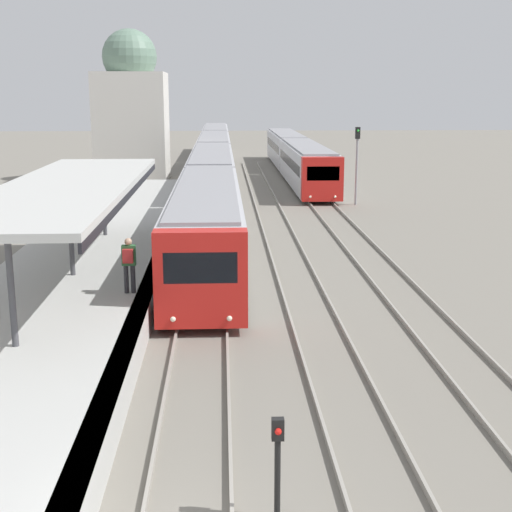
{
  "coord_description": "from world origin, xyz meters",
  "views": [
    {
      "loc": [
        0.61,
        -8.81,
        6.73
      ],
      "look_at": [
        1.67,
        13.16,
        1.66
      ],
      "focal_mm": 50.0,
      "sensor_mm": 36.0,
      "label": 1
    }
  ],
  "objects_px": {
    "train_near": "(213,161)",
    "signal_post_near": "(278,457)",
    "person_on_platform": "(129,261)",
    "train_far": "(295,155)",
    "signal_mast_far": "(357,156)"
  },
  "relations": [
    {
      "from": "signal_post_near",
      "to": "signal_mast_far",
      "type": "distance_m",
      "value": 33.38
    },
    {
      "from": "person_on_platform",
      "to": "train_far",
      "type": "height_order",
      "value": "train_far"
    },
    {
      "from": "train_far",
      "to": "signal_post_near",
      "type": "xyz_separation_m",
      "value": [
        -5.24,
        -48.61,
        -0.61
      ]
    },
    {
      "from": "train_far",
      "to": "signal_mast_far",
      "type": "height_order",
      "value": "signal_mast_far"
    },
    {
      "from": "train_far",
      "to": "train_near",
      "type": "bearing_deg",
      "value": -137.66
    },
    {
      "from": "train_near",
      "to": "train_far",
      "type": "distance_m",
      "value": 9.05
    },
    {
      "from": "signal_post_near",
      "to": "signal_mast_far",
      "type": "height_order",
      "value": "signal_mast_far"
    },
    {
      "from": "train_near",
      "to": "signal_post_near",
      "type": "height_order",
      "value": "train_near"
    },
    {
      "from": "signal_post_near",
      "to": "signal_mast_far",
      "type": "relative_size",
      "value": 0.37
    },
    {
      "from": "train_far",
      "to": "signal_post_near",
      "type": "distance_m",
      "value": 48.9
    },
    {
      "from": "person_on_platform",
      "to": "signal_mast_far",
      "type": "distance_m",
      "value": 24.82
    },
    {
      "from": "person_on_platform",
      "to": "train_near",
      "type": "xyz_separation_m",
      "value": [
        2.15,
        32.26,
        -0.14
      ]
    },
    {
      "from": "train_near",
      "to": "signal_post_near",
      "type": "xyz_separation_m",
      "value": [
        1.45,
        -42.52,
        -0.66
      ]
    },
    {
      "from": "train_near",
      "to": "signal_post_near",
      "type": "relative_size",
      "value": 38.97
    },
    {
      "from": "train_far",
      "to": "signal_post_near",
      "type": "bearing_deg",
      "value": -96.15
    }
  ]
}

